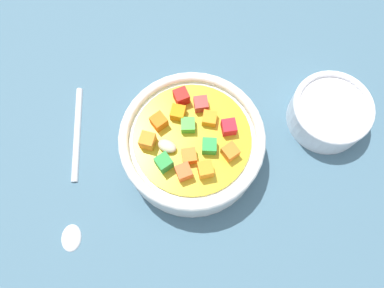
# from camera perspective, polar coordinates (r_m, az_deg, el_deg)

# --- Properties ---
(ground_plane) EXTENTS (1.40, 1.40, 0.02)m
(ground_plane) POSITION_cam_1_polar(r_m,az_deg,el_deg) (0.50, 0.00, -1.46)
(ground_plane) COLOR #42667A
(soup_bowl_main) EXTENTS (0.18, 0.18, 0.07)m
(soup_bowl_main) POSITION_cam_1_polar(r_m,az_deg,el_deg) (0.47, -0.02, 0.10)
(soup_bowl_main) COLOR white
(soup_bowl_main) RESTS_ON ground_plane
(spoon) EXTENTS (0.14, 0.19, 0.01)m
(spoon) POSITION_cam_1_polar(r_m,az_deg,el_deg) (0.50, -17.58, -4.40)
(spoon) COLOR silver
(spoon) RESTS_ON ground_plane
(side_bowl_small) EXTENTS (0.10, 0.10, 0.04)m
(side_bowl_small) POSITION_cam_1_polar(r_m,az_deg,el_deg) (0.52, 20.23, 4.57)
(side_bowl_small) COLOR white
(side_bowl_small) RESTS_ON ground_plane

